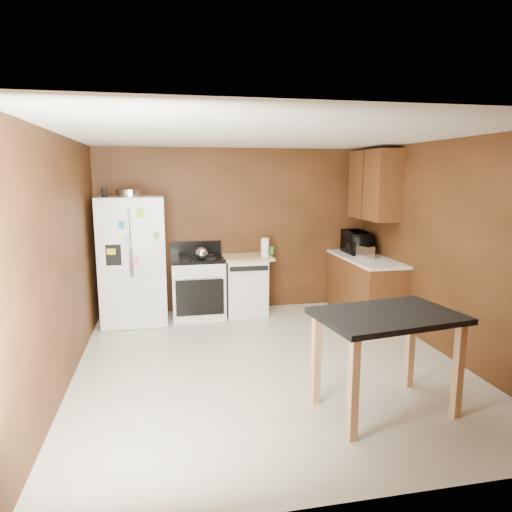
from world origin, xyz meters
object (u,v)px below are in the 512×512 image
object	(u,v)px
roasting_pan	(129,193)
toaster	(365,252)
dishwasher	(245,284)
pen_cup	(104,193)
green_canister	(270,251)
gas_range	(198,286)
refrigerator	(133,260)
kettle	(202,253)
paper_towel	(265,247)
microwave	(357,243)
island	(387,328)

from	to	relation	value
roasting_pan	toaster	bearing A→B (deg)	-8.44
dishwasher	toaster	bearing A→B (deg)	-17.93
pen_cup	dishwasher	bearing A→B (deg)	6.03
green_canister	gas_range	distance (m)	1.23
green_canister	dishwasher	xyz separation A→B (m)	(-0.40, -0.07, -0.50)
roasting_pan	toaster	distance (m)	3.47
roasting_pan	refrigerator	world-z (taller)	roasting_pan
kettle	paper_towel	xyz separation A→B (m)	(0.95, 0.08, 0.04)
dishwasher	roasting_pan	bearing A→B (deg)	-178.19
microwave	refrigerator	world-z (taller)	refrigerator
roasting_pan	green_canister	distance (m)	2.24
gas_range	island	xyz separation A→B (m)	(1.43, -3.11, 0.31)
green_canister	microwave	distance (m)	1.34
paper_towel	dishwasher	size ratio (longest dim) A/B	0.31
paper_towel	gas_range	bearing A→B (deg)	175.22
pen_cup	kettle	xyz separation A→B (m)	(1.28, 0.02, -0.87)
kettle	dishwasher	bearing A→B (deg)	15.87
pen_cup	island	xyz separation A→B (m)	(2.66, -2.93, -1.09)
roasting_pan	dishwasher	size ratio (longest dim) A/B	0.44
kettle	microwave	distance (m)	2.40
microwave	gas_range	bearing A→B (deg)	88.04
refrigerator	island	bearing A→B (deg)	-52.59
pen_cup	paper_towel	world-z (taller)	pen_cup
roasting_pan	green_canister	xyz separation A→B (m)	(2.05, 0.12, -0.90)
roasting_pan	kettle	world-z (taller)	roasting_pan
microwave	island	size ratio (longest dim) A/B	0.43
kettle	paper_towel	size ratio (longest dim) A/B	0.64
roasting_pan	refrigerator	xyz separation A→B (m)	(0.01, -0.03, -0.95)
pen_cup	refrigerator	distance (m)	1.02
microwave	refrigerator	bearing A→B (deg)	89.75
roasting_pan	pen_cup	size ratio (longest dim) A/B	3.36
pen_cup	toaster	distance (m)	3.76
kettle	refrigerator	xyz separation A→B (m)	(-0.96, 0.11, -0.09)
roasting_pan	microwave	xyz separation A→B (m)	(3.37, -0.08, -0.79)
paper_towel	kettle	bearing A→B (deg)	-175.02
pen_cup	island	world-z (taller)	pen_cup
paper_towel	island	bearing A→B (deg)	-82.00
toaster	dishwasher	distance (m)	1.85
kettle	microwave	xyz separation A→B (m)	(2.40, 0.06, 0.07)
pen_cup	green_canister	distance (m)	2.54
kettle	pen_cup	bearing A→B (deg)	-179.29
kettle	dishwasher	size ratio (longest dim) A/B	0.20
microwave	dishwasher	world-z (taller)	microwave
roasting_pan	island	xyz separation A→B (m)	(2.35, -3.09, -1.08)
microwave	dishwasher	xyz separation A→B (m)	(-1.73, 0.13, -0.60)
green_canister	microwave	bearing A→B (deg)	-8.61
pen_cup	dishwasher	xyz separation A→B (m)	(1.96, 0.21, -1.41)
roasting_pan	refrigerator	distance (m)	0.95
toaster	refrigerator	distance (m)	3.35
refrigerator	pen_cup	bearing A→B (deg)	-159.50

